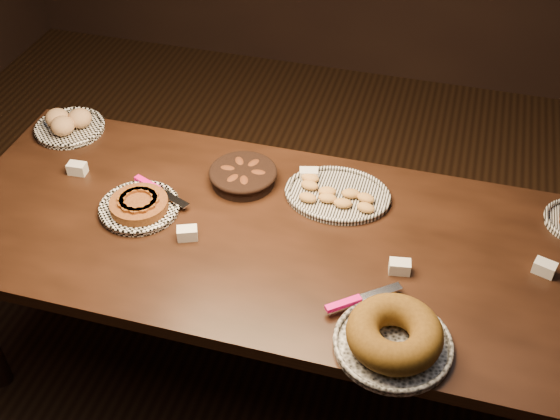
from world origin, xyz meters
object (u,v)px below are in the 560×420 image
(madeleine_platter, at_px, (337,195))
(bundt_cake_plate, at_px, (394,336))
(buffet_table, at_px, (279,250))
(apple_tart_plate, at_px, (140,206))

(madeleine_platter, relative_size, bundt_cake_plate, 0.91)
(buffet_table, bearing_deg, apple_tart_plate, -178.75)
(buffet_table, relative_size, bundt_cake_plate, 5.57)
(apple_tart_plate, relative_size, bundt_cake_plate, 0.75)
(buffet_table, xyz_separation_m, bundt_cake_plate, (0.46, -0.38, 0.12))
(apple_tart_plate, xyz_separation_m, bundt_cake_plate, (0.98, -0.37, 0.03))
(buffet_table, relative_size, madeleine_platter, 6.13)
(buffet_table, distance_m, madeleine_platter, 0.31)
(buffet_table, height_order, bundt_cake_plate, bundt_cake_plate)
(buffet_table, height_order, apple_tart_plate, apple_tart_plate)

